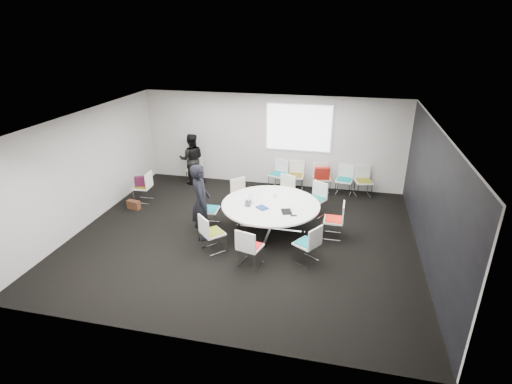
% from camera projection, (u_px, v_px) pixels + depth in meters
% --- Properties ---
extents(room_shell, '(8.08, 7.08, 2.88)m').
position_uv_depth(room_shell, '(248.00, 182.00, 9.01)').
color(room_shell, black).
rests_on(room_shell, ground).
extents(conference_table, '(2.35, 2.35, 0.73)m').
position_uv_depth(conference_table, '(271.00, 210.00, 9.60)').
color(conference_table, silver).
rests_on(conference_table, ground).
extents(projection_screen, '(1.90, 0.03, 1.35)m').
position_uv_depth(projection_screen, '(299.00, 128.00, 11.79)').
color(projection_screen, white).
rests_on(projection_screen, room_shell).
extents(chair_ring_a, '(0.45, 0.47, 0.88)m').
position_uv_depth(chair_ring_a, '(333.00, 226.00, 9.44)').
color(chair_ring_a, silver).
rests_on(chair_ring_a, ground).
extents(chair_ring_b, '(0.62, 0.61, 0.88)m').
position_uv_depth(chair_ring_b, '(315.00, 205.00, 10.53)').
color(chair_ring_b, silver).
rests_on(chair_ring_b, ground).
extents(chair_ring_c, '(0.59, 0.59, 0.88)m').
position_uv_depth(chair_ring_c, '(284.00, 197.00, 11.02)').
color(chair_ring_c, silver).
rests_on(chair_ring_c, ground).
extents(chair_ring_d, '(0.64, 0.64, 0.88)m').
position_uv_depth(chair_ring_d, '(242.00, 201.00, 10.77)').
color(chair_ring_d, silver).
rests_on(chair_ring_d, ground).
extents(chair_ring_e, '(0.48, 0.49, 0.88)m').
position_uv_depth(chair_ring_e, '(209.00, 216.00, 9.96)').
color(chair_ring_e, silver).
rests_on(chair_ring_e, ground).
extents(chair_ring_f, '(0.64, 0.64, 0.88)m').
position_uv_depth(chair_ring_f, '(212.00, 240.00, 8.86)').
color(chair_ring_f, silver).
rests_on(chair_ring_f, ground).
extents(chair_ring_g, '(0.56, 0.55, 0.88)m').
position_uv_depth(chair_ring_g, '(250.00, 254.00, 8.31)').
color(chair_ring_g, silver).
rests_on(chair_ring_g, ground).
extents(chair_ring_h, '(0.62, 0.63, 0.88)m').
position_uv_depth(chair_ring_h, '(307.00, 251.00, 8.43)').
color(chair_ring_h, silver).
rests_on(chair_ring_h, ground).
extents(chair_back_a, '(0.59, 0.58, 0.88)m').
position_uv_depth(chair_back_a, '(278.00, 180.00, 12.25)').
color(chair_back_a, silver).
rests_on(chair_back_a, ground).
extents(chair_back_b, '(0.47, 0.46, 0.88)m').
position_uv_depth(chair_back_b, '(296.00, 181.00, 12.14)').
color(chair_back_b, silver).
rests_on(chair_back_b, ground).
extents(chair_back_c, '(0.59, 0.58, 0.88)m').
position_uv_depth(chair_back_c, '(321.00, 184.00, 11.96)').
color(chair_back_c, silver).
rests_on(chair_back_c, ground).
extents(chair_back_d, '(0.53, 0.52, 0.88)m').
position_uv_depth(chair_back_d, '(344.00, 185.00, 11.82)').
color(chair_back_d, silver).
rests_on(chair_back_d, ground).
extents(chair_back_e, '(0.56, 0.55, 0.88)m').
position_uv_depth(chair_back_e, '(363.00, 187.00, 11.72)').
color(chair_back_e, silver).
rests_on(chair_back_e, ground).
extents(chair_spare_left, '(0.48, 0.49, 0.88)m').
position_uv_depth(chair_spare_left, '(144.00, 192.00, 11.33)').
color(chair_spare_left, silver).
rests_on(chair_spare_left, ground).
extents(chair_person_back, '(0.50, 0.49, 0.88)m').
position_uv_depth(chair_person_back, '(195.00, 173.00, 12.78)').
color(chair_person_back, silver).
rests_on(chair_person_back, ground).
extents(person_main, '(0.65, 0.78, 1.82)m').
position_uv_depth(person_main, '(201.00, 202.00, 9.20)').
color(person_main, black).
rests_on(person_main, ground).
extents(person_back, '(0.93, 0.82, 1.61)m').
position_uv_depth(person_back, '(192.00, 159.00, 12.42)').
color(person_back, black).
rests_on(person_back, ground).
extents(laptop, '(0.28, 0.39, 0.03)m').
position_uv_depth(laptop, '(250.00, 203.00, 9.52)').
color(laptop, '#333338').
rests_on(laptop, conference_table).
extents(laptop_lid, '(0.02, 0.30, 0.22)m').
position_uv_depth(laptop_lid, '(251.00, 195.00, 9.69)').
color(laptop_lid, silver).
rests_on(laptop_lid, conference_table).
extents(notebook_black, '(0.30, 0.35, 0.02)m').
position_uv_depth(notebook_black, '(286.00, 212.00, 9.11)').
color(notebook_black, black).
rests_on(notebook_black, conference_table).
extents(tablet_folio, '(0.33, 0.32, 0.03)m').
position_uv_depth(tablet_folio, '(262.00, 208.00, 9.30)').
color(tablet_folio, navy).
rests_on(tablet_folio, conference_table).
extents(papers_right, '(0.37, 0.33, 0.00)m').
position_uv_depth(papers_right, '(295.00, 202.00, 9.60)').
color(papers_right, white).
rests_on(papers_right, conference_table).
extents(papers_front, '(0.32, 0.24, 0.00)m').
position_uv_depth(papers_front, '(296.00, 209.00, 9.24)').
color(papers_front, silver).
rests_on(papers_front, conference_table).
extents(cup, '(0.08, 0.08, 0.09)m').
position_uv_depth(cup, '(275.00, 195.00, 9.90)').
color(cup, white).
rests_on(cup, conference_table).
extents(phone, '(0.15, 0.10, 0.01)m').
position_uv_depth(phone, '(294.00, 216.00, 8.93)').
color(phone, black).
rests_on(phone, conference_table).
extents(maroon_bag, '(0.42, 0.29, 0.28)m').
position_uv_depth(maroon_bag, '(142.00, 181.00, 11.20)').
color(maroon_bag, '#47132E').
rests_on(maroon_bag, chair_spare_left).
extents(brown_bag, '(0.38, 0.23, 0.24)m').
position_uv_depth(brown_bag, '(134.00, 205.00, 10.93)').
color(brown_bag, '#492717').
rests_on(brown_bag, ground).
extents(red_jacket, '(0.47, 0.26, 0.36)m').
position_uv_depth(red_jacket, '(322.00, 173.00, 11.59)').
color(red_jacket, '#A41D14').
rests_on(red_jacket, chair_back_c).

